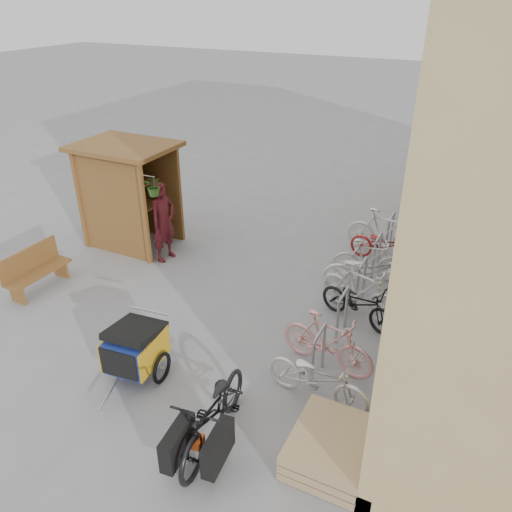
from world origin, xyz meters
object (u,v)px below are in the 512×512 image
at_px(bike_2, 358,303).
at_px(bike_5, 368,260).
at_px(child_trailer, 135,347).
at_px(bike_3, 360,291).
at_px(kiosk, 125,181).
at_px(bike_1, 327,342).
at_px(person_kiosk, 163,222).
at_px(bike_0, 318,378).
at_px(cargo_bike, 213,415).
at_px(pallet_stack, 331,448).
at_px(bike_7, 384,233).
at_px(shopping_carts, 434,207).
at_px(bench, 35,269).
at_px(bike_4, 367,272).
at_px(bike_6, 384,246).

height_order(bike_2, bike_5, bike_5).
distance_m(child_trailer, bike_3, 4.11).
xyz_separation_m(kiosk, bike_1, (5.62, -2.17, -1.07)).
distance_m(person_kiosk, bike_0, 5.30).
relative_size(kiosk, cargo_bike, 1.28).
height_order(kiosk, pallet_stack, kiosk).
bearing_deg(bike_7, shopping_carts, -15.30).
distance_m(shopping_carts, bike_3, 4.61).
bearing_deg(bench, bike_4, 26.14).
xyz_separation_m(child_trailer, bike_0, (2.74, 0.69, -0.09)).
bearing_deg(bike_4, child_trailer, 131.33).
xyz_separation_m(cargo_bike, bike_4, (0.80, 4.61, -0.04)).
distance_m(cargo_bike, bike_0, 1.65).
distance_m(child_trailer, bike_2, 3.96).
bearing_deg(bench, shopping_carts, 45.53).
xyz_separation_m(bench, bike_7, (5.88, 4.57, 0.08)).
distance_m(kiosk, pallet_stack, 7.50).
height_order(bike_1, bike_7, bike_7).
bearing_deg(bike_7, bike_2, -168.82).
xyz_separation_m(shopping_carts, bike_5, (-0.79, -3.25, -0.10)).
distance_m(kiosk, bench, 2.75).
bearing_deg(bike_6, bike_5, 179.89).
xyz_separation_m(child_trailer, bike_6, (2.59, 5.33, -0.12)).
distance_m(shopping_carts, bike_6, 2.47).
xyz_separation_m(bike_1, bike_3, (0.05, 1.66, 0.02)).
bearing_deg(pallet_stack, child_trailer, 175.95).
bearing_deg(cargo_bike, bike_4, 74.47).
xyz_separation_m(shopping_carts, bike_2, (-0.55, -4.82, -0.14)).
bearing_deg(kiosk, bike_1, -21.11).
xyz_separation_m(pallet_stack, shopping_carts, (-0.00, 7.93, 0.34)).
relative_size(pallet_stack, bike_6, 0.78).
bearing_deg(shopping_carts, kiosk, -147.12).
xyz_separation_m(bike_0, bike_6, (-0.15, 4.64, -0.03)).
height_order(bike_0, bike_5, bike_5).
height_order(pallet_stack, bike_1, bike_1).
height_order(shopping_carts, child_trailer, shopping_carts).
bearing_deg(bike_5, bike_2, 176.77).
distance_m(shopping_carts, bike_7, 2.13).
bearing_deg(bike_3, cargo_bike, -176.71).
xyz_separation_m(cargo_bike, bike_5, (0.69, 5.11, -0.05)).
bearing_deg(child_trailer, bike_7, 60.73).
bearing_deg(kiosk, bike_0, -27.21).
bearing_deg(bike_2, kiosk, 100.24).
bearing_deg(bike_6, bike_7, 22.47).
bearing_deg(bike_0, bike_4, 8.95).
distance_m(cargo_bike, bike_4, 4.68).
distance_m(bench, bike_4, 6.61).
bearing_deg(bench, bike_7, 38.90).
height_order(bike_2, bike_3, bike_3).
distance_m(bike_0, bike_3, 2.45).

